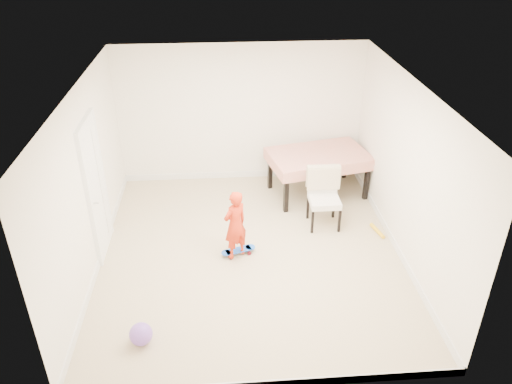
{
  "coord_description": "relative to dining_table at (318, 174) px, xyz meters",
  "views": [
    {
      "loc": [
        -0.39,
        -6.16,
        4.57
      ],
      "look_at": [
        0.1,
        0.2,
        0.95
      ],
      "focal_mm": 35.0,
      "sensor_mm": 36.0,
      "label": 1
    }
  ],
  "objects": [
    {
      "name": "door",
      "position": [
        -3.56,
        -1.45,
        0.62
      ],
      "size": [
        0.11,
        0.94,
        2.11
      ],
      "primitive_type": "cube",
      "color": "white",
      "rests_on": "ground"
    },
    {
      "name": "wall_right",
      "position": [
        0.89,
        -1.75,
        0.9
      ],
      "size": [
        0.04,
        5.0,
        2.6
      ],
      "primitive_type": "cube",
      "color": "white",
      "rests_on": "ground"
    },
    {
      "name": "ground",
      "position": [
        -1.34,
        -1.75,
        -0.4
      ],
      "size": [
        5.0,
        5.0,
        0.0
      ],
      "primitive_type": "plane",
      "color": "tan",
      "rests_on": "ground"
    },
    {
      "name": "balloon",
      "position": [
        -2.77,
        -3.46,
        -0.26
      ],
      "size": [
        0.28,
        0.28,
        0.28
      ],
      "primitive_type": "sphere",
      "color": "#8355CC",
      "rests_on": "ground"
    },
    {
      "name": "dining_table",
      "position": [
        0.0,
        0.0,
        0.0
      ],
      "size": [
        1.91,
        1.42,
        0.81
      ],
      "primitive_type": null,
      "rotation": [
        0.0,
        0.0,
        0.21
      ],
      "color": "red",
      "rests_on": "ground"
    },
    {
      "name": "wall_left",
      "position": [
        -3.57,
        -1.75,
        0.9
      ],
      "size": [
        0.04,
        5.0,
        2.6
      ],
      "primitive_type": "cube",
      "color": "white",
      "rests_on": "ground"
    },
    {
      "name": "foam_toy",
      "position": [
        0.75,
        -1.35,
        -0.37
      ],
      "size": [
        0.15,
        0.4,
        0.06
      ],
      "primitive_type": "cylinder",
      "rotation": [
        1.57,
        0.0,
        0.23
      ],
      "color": "yellow",
      "rests_on": "ground"
    },
    {
      "name": "baseboard_left",
      "position": [
        -3.58,
        -1.75,
        -0.34
      ],
      "size": [
        0.02,
        5.0,
        0.12
      ],
      "primitive_type": "cube",
      "color": "white",
      "rests_on": "ground"
    },
    {
      "name": "baseboard_back",
      "position": [
        -1.34,
        0.74,
        -0.34
      ],
      "size": [
        4.5,
        0.02,
        0.12
      ],
      "primitive_type": "cube",
      "color": "white",
      "rests_on": "ground"
    },
    {
      "name": "baseboard_right",
      "position": [
        0.9,
        -1.75,
        -0.34
      ],
      "size": [
        0.02,
        5.0,
        0.12
      ],
      "primitive_type": "cube",
      "color": "white",
      "rests_on": "ground"
    },
    {
      "name": "child",
      "position": [
        -1.56,
        -1.84,
        0.14
      ],
      "size": [
        0.47,
        0.45,
        1.09
      ],
      "primitive_type": "imported",
      "rotation": [
        0.0,
        0.0,
        3.78
      ],
      "color": "red",
      "rests_on": "ground"
    },
    {
      "name": "ceiling",
      "position": [
        -1.34,
        -1.75,
        2.18
      ],
      "size": [
        4.5,
        5.0,
        0.04
      ],
      "primitive_type": "cube",
      "color": "white",
      "rests_on": "wall_back"
    },
    {
      "name": "dining_chair",
      "position": [
        -0.09,
        -1.06,
        0.09
      ],
      "size": [
        0.54,
        0.62,
        0.99
      ],
      "primitive_type": null,
      "rotation": [
        0.0,
        0.0,
        -0.0
      ],
      "color": "silver",
      "rests_on": "ground"
    },
    {
      "name": "skateboard",
      "position": [
        -1.52,
        -1.77,
        -0.36
      ],
      "size": [
        0.57,
        0.35,
        0.08
      ],
      "primitive_type": null,
      "rotation": [
        0.0,
        0.0,
        0.31
      ],
      "color": "blue",
      "rests_on": "ground"
    },
    {
      "name": "baseboard_front",
      "position": [
        -1.34,
        -4.24,
        -0.34
      ],
      "size": [
        4.5,
        0.02,
        0.12
      ],
      "primitive_type": "cube",
      "color": "white",
      "rests_on": "ground"
    },
    {
      "name": "wall_front",
      "position": [
        -1.34,
        -4.23,
        0.9
      ],
      "size": [
        4.5,
        0.04,
        2.6
      ],
      "primitive_type": "cube",
      "color": "white",
      "rests_on": "ground"
    },
    {
      "name": "wall_back",
      "position": [
        -1.34,
        0.73,
        0.9
      ],
      "size": [
        4.5,
        0.04,
        2.6
      ],
      "primitive_type": "cube",
      "color": "white",
      "rests_on": "ground"
    }
  ]
}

